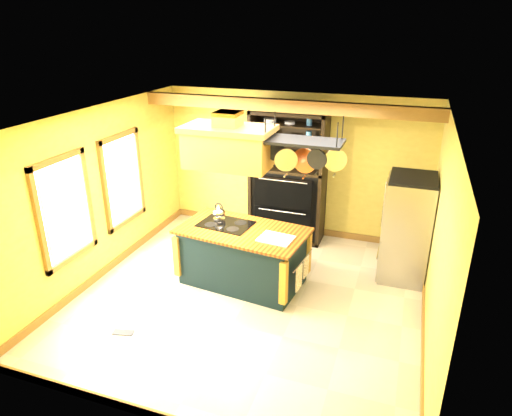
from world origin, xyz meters
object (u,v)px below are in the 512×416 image
Objects in this scene: kitchen_island at (243,255)px; range_hood at (228,145)px; pot_rack at (304,149)px; hutch at (288,191)px; refrigerator at (406,230)px.

range_hood is at bearing -172.97° from kitchen_island.
pot_rack is 2.39m from hutch.
hutch is at bearing 90.47° from kitchen_island.
kitchen_island is at bearing 0.26° from range_hood.
range_hood is at bearing -102.22° from hutch.
pot_rack is at bearing 7.48° from kitchen_island.
range_hood reaches higher than hutch.
kitchen_island is 2.61m from refrigerator.
kitchen_island is at bearing -179.29° from pot_rack.
refrigerator is 2.32m from hutch.
refrigerator is at bearing -20.97° from hutch.
refrigerator is 0.69× the size of hutch.
hutch is (-2.16, 0.83, 0.12)m from refrigerator.
refrigerator is at bearing 22.00° from range_hood.
pot_rack is 0.69× the size of refrigerator.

